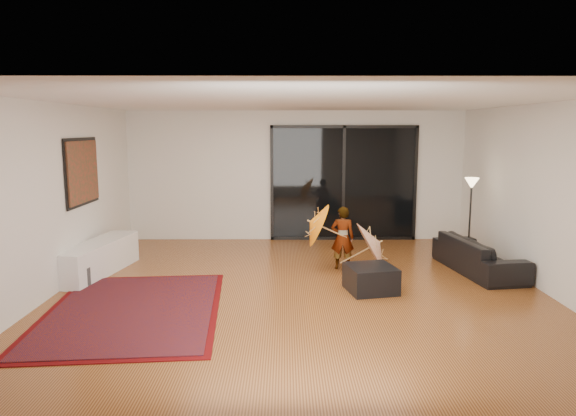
{
  "coord_description": "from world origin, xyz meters",
  "views": [
    {
      "loc": [
        -0.22,
        -7.2,
        2.33
      ],
      "look_at": [
        -0.18,
        0.74,
        1.1
      ],
      "focal_mm": 32.0,
      "sensor_mm": 36.0,
      "label": 1
    }
  ],
  "objects_px": {
    "sofa": "(478,255)",
    "ottoman": "(371,279)",
    "child": "(343,238)",
    "media_console": "(98,258)"
  },
  "relations": [
    {
      "from": "sofa",
      "to": "ottoman",
      "type": "height_order",
      "value": "sofa"
    },
    {
      "from": "sofa",
      "to": "child",
      "type": "distance_m",
      "value": 2.24
    },
    {
      "from": "media_console",
      "to": "ottoman",
      "type": "xyz_separation_m",
      "value": [
        4.26,
        -0.93,
        -0.08
      ]
    },
    {
      "from": "media_console",
      "to": "ottoman",
      "type": "bearing_deg",
      "value": -2.24
    },
    {
      "from": "media_console",
      "to": "child",
      "type": "relative_size",
      "value": 1.79
    },
    {
      "from": "media_console",
      "to": "sofa",
      "type": "distance_m",
      "value": 6.2
    },
    {
      "from": "child",
      "to": "media_console",
      "type": "bearing_deg",
      "value": 9.4
    },
    {
      "from": "ottoman",
      "to": "child",
      "type": "bearing_deg",
      "value": 103.08
    },
    {
      "from": "ottoman",
      "to": "child",
      "type": "relative_size",
      "value": 0.62
    },
    {
      "from": "child",
      "to": "ottoman",
      "type": "bearing_deg",
      "value": 108.54
    }
  ]
}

